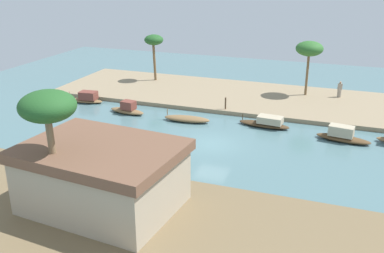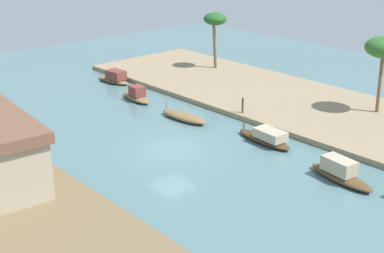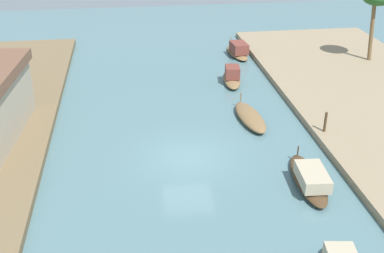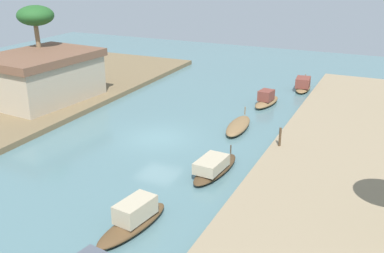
# 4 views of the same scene
# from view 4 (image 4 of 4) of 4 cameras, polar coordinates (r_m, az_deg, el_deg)

# --- Properties ---
(river_water) EXTENTS (64.90, 64.90, 0.00)m
(river_water) POSITION_cam_4_polar(r_m,az_deg,el_deg) (28.55, -4.25, -1.44)
(river_water) COLOR slate
(river_water) RESTS_ON ground
(riverbank_left) EXTENTS (39.94, 11.19, 0.38)m
(riverbank_left) POSITION_cam_4_polar(r_m,az_deg,el_deg) (25.36, 21.43, -5.34)
(riverbank_left) COLOR #937F60
(riverbank_left) RESTS_ON ground
(riverbank_right) EXTENTS (39.94, 11.19, 0.38)m
(riverbank_right) POSITION_cam_4_polar(r_m,az_deg,el_deg) (35.92, -22.01, 2.03)
(riverbank_right) COLOR brown
(riverbank_right) RESTS_ON ground
(sampan_foreground) EXTENTS (4.21, 1.75, 1.22)m
(sampan_foreground) POSITION_cam_4_polar(r_m,az_deg,el_deg) (19.37, -7.28, -11.30)
(sampan_foreground) COLOR brown
(sampan_foreground) RESTS_ON river_water
(sampan_with_tall_canopy) EXTENTS (4.38, 1.55, 0.97)m
(sampan_with_tall_canopy) POSITION_cam_4_polar(r_m,az_deg,el_deg) (23.75, 2.76, -5.07)
(sampan_with_tall_canopy) COLOR #47331E
(sampan_with_tall_canopy) RESTS_ON river_water
(sampan_downstream_large) EXTENTS (4.12, 1.55, 1.02)m
(sampan_downstream_large) POSITION_cam_4_polar(r_m,az_deg,el_deg) (29.95, 5.79, 0.09)
(sampan_downstream_large) COLOR brown
(sampan_downstream_large) RESTS_ON river_water
(sampan_open_hull) EXTENTS (3.82, 1.53, 1.13)m
(sampan_open_hull) POSITION_cam_4_polar(r_m,az_deg,el_deg) (39.88, 13.68, 5.06)
(sampan_open_hull) COLOR brown
(sampan_open_hull) RESTS_ON river_water
(sampan_upstream_small) EXTENTS (3.62, 1.55, 1.19)m
(sampan_upstream_small) POSITION_cam_4_polar(r_m,az_deg,el_deg) (35.17, 9.28, 3.30)
(sampan_upstream_small) COLOR brown
(sampan_upstream_small) RESTS_ON river_water
(mooring_post) EXTENTS (0.14, 0.14, 1.10)m
(mooring_post) POSITION_cam_4_polar(r_m,az_deg,el_deg) (26.61, 10.93, -1.28)
(mooring_post) COLOR #4C3823
(mooring_post) RESTS_ON riverbank_left
(palm_tree_right_tall) EXTENTS (2.81, 2.81, 6.79)m
(palm_tree_right_tall) POSITION_cam_4_polar(r_m,az_deg,el_deg) (37.94, -18.93, 12.71)
(palm_tree_right_tall) COLOR #7F6647
(palm_tree_right_tall) RESTS_ON riverbank_right
(riverside_building) EXTENTS (8.73, 6.80, 3.55)m
(riverside_building) POSITION_cam_4_polar(r_m,az_deg,el_deg) (36.32, -18.24, 5.98)
(riverside_building) COLOR tan
(riverside_building) RESTS_ON riverbank_right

